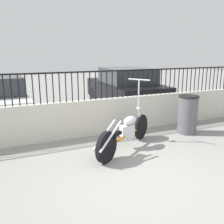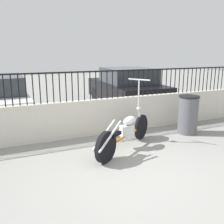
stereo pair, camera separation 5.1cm
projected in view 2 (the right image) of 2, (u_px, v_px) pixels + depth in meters
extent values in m
plane|color=gray|center=(141.00, 180.00, 4.08)|extent=(40.00, 40.00, 0.00)
cube|color=beige|center=(91.00, 118.00, 6.21)|extent=(9.59, 0.18, 0.89)
cylinder|color=black|center=(4.00, 90.00, 5.28)|extent=(0.02, 0.02, 0.71)
cylinder|color=black|center=(11.00, 90.00, 5.33)|extent=(0.02, 0.02, 0.71)
cylinder|color=black|center=(19.00, 90.00, 5.39)|extent=(0.02, 0.02, 0.71)
cylinder|color=black|center=(26.00, 89.00, 5.45)|extent=(0.02, 0.02, 0.71)
cylinder|color=black|center=(33.00, 89.00, 5.50)|extent=(0.02, 0.02, 0.71)
cylinder|color=black|center=(40.00, 88.00, 5.56)|extent=(0.02, 0.02, 0.71)
cylinder|color=black|center=(47.00, 88.00, 5.62)|extent=(0.02, 0.02, 0.71)
cylinder|color=black|center=(53.00, 88.00, 5.68)|extent=(0.02, 0.02, 0.71)
cylinder|color=black|center=(60.00, 87.00, 5.73)|extent=(0.02, 0.02, 0.71)
cylinder|color=black|center=(66.00, 87.00, 5.79)|extent=(0.02, 0.02, 0.71)
cylinder|color=black|center=(72.00, 87.00, 5.85)|extent=(0.02, 0.02, 0.71)
cylinder|color=black|center=(78.00, 86.00, 5.90)|extent=(0.02, 0.02, 0.71)
cylinder|color=black|center=(84.00, 86.00, 5.96)|extent=(0.02, 0.02, 0.71)
cylinder|color=black|center=(90.00, 86.00, 6.02)|extent=(0.02, 0.02, 0.71)
cylinder|color=black|center=(96.00, 85.00, 6.08)|extent=(0.02, 0.02, 0.71)
cylinder|color=black|center=(101.00, 85.00, 6.13)|extent=(0.02, 0.02, 0.71)
cylinder|color=black|center=(107.00, 85.00, 6.19)|extent=(0.02, 0.02, 0.71)
cylinder|color=black|center=(112.00, 84.00, 6.25)|extent=(0.02, 0.02, 0.71)
cylinder|color=black|center=(118.00, 84.00, 6.31)|extent=(0.02, 0.02, 0.71)
cylinder|color=black|center=(123.00, 84.00, 6.36)|extent=(0.02, 0.02, 0.71)
cylinder|color=black|center=(128.00, 83.00, 6.42)|extent=(0.02, 0.02, 0.71)
cylinder|color=black|center=(133.00, 83.00, 6.48)|extent=(0.02, 0.02, 0.71)
cylinder|color=black|center=(138.00, 83.00, 6.53)|extent=(0.02, 0.02, 0.71)
cylinder|color=black|center=(143.00, 83.00, 6.59)|extent=(0.02, 0.02, 0.71)
cylinder|color=black|center=(148.00, 82.00, 6.65)|extent=(0.02, 0.02, 0.71)
cylinder|color=black|center=(153.00, 82.00, 6.71)|extent=(0.02, 0.02, 0.71)
cylinder|color=black|center=(157.00, 82.00, 6.76)|extent=(0.02, 0.02, 0.71)
cylinder|color=black|center=(162.00, 82.00, 6.82)|extent=(0.02, 0.02, 0.71)
cylinder|color=black|center=(166.00, 81.00, 6.88)|extent=(0.02, 0.02, 0.71)
cylinder|color=black|center=(171.00, 81.00, 6.93)|extent=(0.02, 0.02, 0.71)
cylinder|color=black|center=(175.00, 81.00, 6.99)|extent=(0.02, 0.02, 0.71)
cylinder|color=black|center=(179.00, 81.00, 7.05)|extent=(0.02, 0.02, 0.71)
cylinder|color=black|center=(183.00, 80.00, 7.11)|extent=(0.02, 0.02, 0.71)
cylinder|color=black|center=(188.00, 80.00, 7.16)|extent=(0.02, 0.02, 0.71)
cylinder|color=black|center=(192.00, 80.00, 7.22)|extent=(0.02, 0.02, 0.71)
cylinder|color=black|center=(196.00, 80.00, 7.28)|extent=(0.02, 0.02, 0.71)
cylinder|color=black|center=(200.00, 79.00, 7.34)|extent=(0.02, 0.02, 0.71)
cylinder|color=black|center=(203.00, 79.00, 7.39)|extent=(0.02, 0.02, 0.71)
cylinder|color=black|center=(207.00, 79.00, 7.45)|extent=(0.02, 0.02, 0.71)
cylinder|color=black|center=(211.00, 79.00, 7.51)|extent=(0.02, 0.02, 0.71)
cylinder|color=black|center=(215.00, 79.00, 7.56)|extent=(0.02, 0.02, 0.71)
cylinder|color=black|center=(218.00, 78.00, 7.62)|extent=(0.02, 0.02, 0.71)
cylinder|color=black|center=(222.00, 78.00, 7.68)|extent=(0.02, 0.02, 0.71)
cylinder|color=black|center=(90.00, 72.00, 5.94)|extent=(9.59, 0.04, 0.04)
cylinder|color=black|center=(141.00, 127.00, 5.93)|extent=(0.53, 0.38, 0.60)
cylinder|color=black|center=(106.00, 147.00, 4.68)|extent=(0.56, 0.42, 0.61)
cylinder|color=orange|center=(126.00, 136.00, 5.31)|extent=(1.19, 0.83, 0.06)
cube|color=silver|center=(127.00, 131.00, 5.33)|extent=(0.28, 0.18, 0.24)
ellipsoid|color=white|center=(130.00, 121.00, 5.38)|extent=(0.47, 0.41, 0.18)
cube|color=black|center=(114.00, 134.00, 4.89)|extent=(0.32, 0.29, 0.06)
cylinder|color=silver|center=(140.00, 118.00, 5.80)|extent=(0.21, 0.16, 0.51)
sphere|color=silver|center=(139.00, 109.00, 5.69)|extent=(0.11, 0.11, 0.11)
cylinder|color=silver|center=(139.00, 94.00, 5.59)|extent=(0.03, 0.03, 0.64)
cylinder|color=silver|center=(139.00, 80.00, 5.51)|extent=(0.32, 0.45, 0.03)
cylinder|color=silver|center=(110.00, 136.00, 4.64)|extent=(0.65, 0.46, 0.43)
cylinder|color=silver|center=(104.00, 135.00, 4.71)|extent=(0.65, 0.46, 0.43)
cylinder|color=#56565B|center=(188.00, 115.00, 6.32)|extent=(0.48, 0.48, 0.94)
cylinder|color=black|center=(189.00, 97.00, 6.21)|extent=(0.51, 0.51, 0.04)
cylinder|color=black|center=(21.00, 99.00, 9.37)|extent=(0.12, 0.64, 0.64)
cylinder|color=black|center=(30.00, 114.00, 7.09)|extent=(0.12, 0.64, 0.64)
cylinder|color=black|center=(95.00, 95.00, 10.22)|extent=(0.14, 0.64, 0.64)
cylinder|color=black|center=(132.00, 92.00, 10.80)|extent=(0.14, 0.64, 0.64)
cylinder|color=black|center=(117.00, 107.00, 8.03)|extent=(0.14, 0.64, 0.64)
cylinder|color=black|center=(162.00, 103.00, 8.61)|extent=(0.14, 0.64, 0.64)
cube|color=black|center=(126.00, 91.00, 9.35)|extent=(1.94, 3.97, 0.69)
cube|color=#2D3338|center=(128.00, 75.00, 9.03)|extent=(1.68, 1.94, 0.53)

